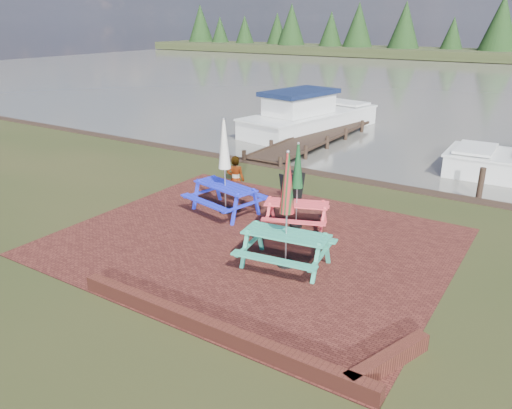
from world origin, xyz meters
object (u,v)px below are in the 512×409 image
Objects in this scene: picnic_table_blue at (225,181)px; jetty at (313,139)px; picnic_table_red at (297,199)px; person at (235,156)px; picnic_table_teal at (286,228)px; boat_jetty at (308,118)px; chalkboard at (292,189)px.

picnic_table_blue is 0.29× the size of jetty.
jetty is at bearing 114.31° from picnic_table_blue.
picnic_table_red reaches higher than person.
person is at bearing 125.39° from picnic_table_red.
picnic_table_blue is (-2.16, -0.12, 0.14)m from picnic_table_red.
person is at bearing 126.86° from picnic_table_teal.
picnic_table_teal is 0.98× the size of picnic_table_blue.
jetty is 6.55m from person.
picnic_table_red is 12.58m from boat_jetty.
picnic_table_blue is at bearing -121.60° from chalkboard.
boat_jetty reaches higher than jetty.
picnic_table_blue reaches higher than jetty.
picnic_table_red is 0.25× the size of jetty.
picnic_table_blue reaches higher than picnic_table_red.
picnic_table_teal is 2.20m from picnic_table_red.
person is at bearing -86.81° from jetty.
chalkboard is 10.89m from boat_jetty.
jetty is (-1.79, 9.03, -0.80)m from picnic_table_blue.
chalkboard is 0.56× the size of person.
picnic_table_red is (-0.84, 2.03, -0.12)m from picnic_table_teal.
picnic_table_red reaches higher than boat_jetty.
boat_jetty is 4.96× the size of person.
boat_jetty reaches higher than chalkboard.
boat_jetty is at bearing -94.97° from person.
picnic_table_blue reaches higher than boat_jetty.
chalkboard is 0.10× the size of jetty.
person is (1.86, -8.93, 0.35)m from boat_jetty.
chalkboard is at bearing 102.10° from picnic_table_red.
picnic_table_blue reaches higher than person.
picnic_table_teal is at bearing -66.36° from jetty.
picnic_table_red is at bearing -50.04° from chalkboard.
picnic_table_teal is at bearing -53.75° from boat_jetty.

